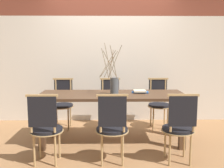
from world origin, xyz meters
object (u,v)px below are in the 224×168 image
at_px(chair_near_center, 179,126).
at_px(vase_centerpiece, 114,84).
at_px(chair_far_center, 159,101).
at_px(book_stack, 140,91).
at_px(dining_table, 112,101).

bearing_deg(chair_near_center, vase_centerpiece, 138.75).
bearing_deg(chair_far_center, vase_centerpiece, 42.96).
xyz_separation_m(chair_far_center, book_stack, (-0.43, -0.64, 0.29)).
bearing_deg(chair_near_center, book_stack, 114.99).
xyz_separation_m(chair_near_center, vase_centerpiece, (-0.79, 0.69, 0.42)).
height_order(dining_table, vase_centerpiece, vase_centerpiece).
bearing_deg(vase_centerpiece, chair_far_center, 42.96).
relative_size(dining_table, chair_far_center, 2.44).
height_order(chair_far_center, vase_centerpiece, vase_centerpiece).
xyz_separation_m(chair_near_center, book_stack, (-0.39, 0.83, 0.29)).
height_order(dining_table, chair_near_center, chair_near_center).
distance_m(chair_far_center, book_stack, 0.83).
relative_size(chair_far_center, vase_centerpiece, 1.19).
bearing_deg(dining_table, chair_far_center, 40.34).
xyz_separation_m(dining_table, vase_centerpiece, (0.03, -0.04, 0.26)).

